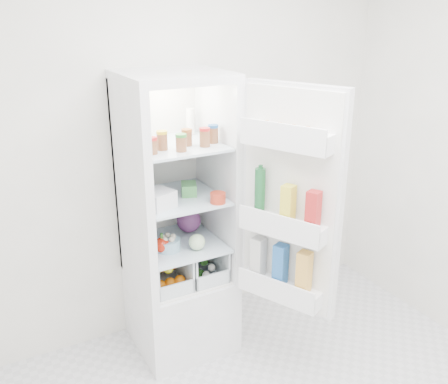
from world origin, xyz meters
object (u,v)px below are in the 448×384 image
refrigerator (176,250)px  red_cabbage (189,220)px  fridge_door (288,208)px  mushroom_bowl (168,245)px

refrigerator → red_cabbage: bearing=25.5°
refrigerator → red_cabbage: refrigerator is taller
red_cabbage → fridge_door: 0.78m
fridge_door → red_cabbage: bearing=-0.3°
mushroom_bowl → refrigerator: bearing=50.6°
red_cabbage → fridge_door: (0.31, -0.67, 0.27)m
refrigerator → mushroom_bowl: 0.20m
mushroom_bowl → fridge_door: fridge_door is taller
mushroom_bowl → fridge_door: bearing=-42.4°
refrigerator → fridge_door: refrigerator is taller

